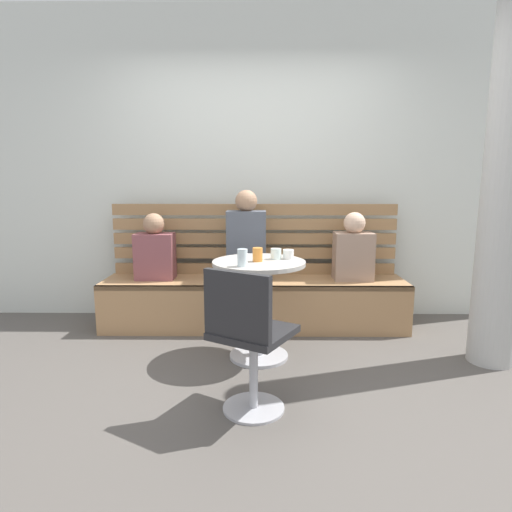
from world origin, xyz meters
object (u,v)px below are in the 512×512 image
white_chair (248,337)px  cup_tumbler_orange (258,255)px  person_child_left (155,250)px  person_adult (246,240)px  booth_bench (254,303)px  cup_glass_tall (242,258)px  cup_glass_short (276,254)px  cafe_table (259,291)px  cup_ceramic_white (288,254)px  person_child_middle (353,250)px

white_chair → cup_tumbler_orange: size_ratio=8.50×
person_child_left → person_adult: bearing=-4.1°
person_child_left → cup_tumbler_orange: 1.19m
white_chair → person_adult: person_adult is taller
person_adult → person_child_left: bearing=175.9°
booth_bench → cup_glass_tall: (-0.07, -0.89, 0.58)m
cup_glass_tall → cup_glass_short: size_ratio=1.50×
cafe_table → cup_glass_tall: 0.36m
cafe_table → white_chair: white_chair is taller
person_child_left → cup_ceramic_white: 1.32m
booth_bench → cup_glass_short: (0.17, -0.62, 0.56)m
person_child_left → cup_glass_tall: (0.82, -0.92, 0.10)m
white_chair → cup_tumbler_orange: (0.05, 0.79, 0.33)m
person_child_left → cup_ceramic_white: person_child_left is taller
booth_bench → cup_tumbler_orange: 0.91m
person_adult → cup_ceramic_white: 0.67m
person_child_left → person_child_middle: (1.77, -0.02, 0.01)m
cup_ceramic_white → cup_glass_tall: bearing=-138.9°
booth_bench → person_adult: bearing=-157.0°
cup_tumbler_orange → cup_ceramic_white: size_ratio=1.25×
person_child_middle → cup_glass_short: 0.95m
cup_glass_tall → cup_tumbler_orange: size_ratio=1.20×
person_child_middle → cup_tumbler_orange: 1.11m
cup_ceramic_white → cup_glass_short: (-0.09, -0.01, 0.01)m
cup_glass_tall → cup_ceramic_white: cup_glass_tall is taller
cup_glass_short → cup_tumbler_orange: bearing=-145.6°
cafe_table → cup_tumbler_orange: bearing=-117.8°
person_adult → cup_glass_short: person_adult is taller
booth_bench → person_adult: (-0.07, -0.03, 0.58)m
booth_bench → cup_glass_tall: 1.07m
white_chair → person_child_middle: 1.77m
white_chair → cup_tumbler_orange: white_chair is taller
cup_ceramic_white → cup_glass_short: size_ratio=1.00×
white_chair → cup_glass_tall: size_ratio=7.08×
cup_glass_tall → cafe_table: bearing=61.2°
booth_bench → person_child_left: 1.01m
white_chair → cup_glass_short: (0.19, 0.88, 0.32)m
person_adult → person_child_left: 0.83m
person_child_middle → cup_ceramic_white: bearing=-135.1°
booth_bench → white_chair: 1.52m
cafe_table → cup_glass_short: size_ratio=9.25×
white_chair → cup_ceramic_white: bearing=72.6°
person_adult → cafe_table: bearing=-80.4°
person_child_left → person_child_middle: size_ratio=0.98×
booth_bench → person_adult: 0.58m
person_child_middle → white_chair: bearing=-120.7°
person_child_left → person_child_middle: 1.77m
cup_glass_short → white_chair: bearing=-101.9°
booth_bench → cup_ceramic_white: 0.86m
person_adult → person_child_middle: bearing=2.4°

